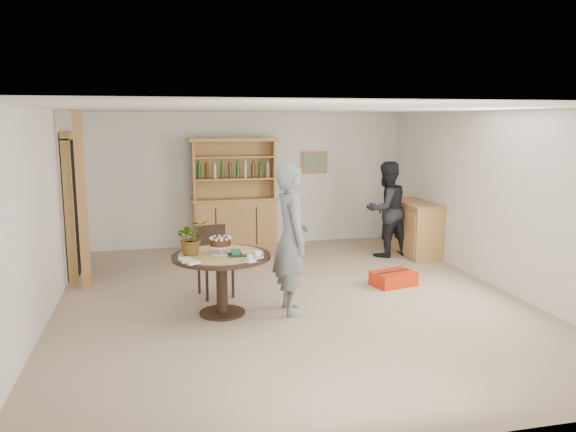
{
  "coord_description": "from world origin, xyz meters",
  "views": [
    {
      "loc": [
        -1.67,
        -6.98,
        2.37
      ],
      "look_at": [
        0.08,
        0.47,
        1.05
      ],
      "focal_mm": 35.0,
      "sensor_mm": 36.0,
      "label": 1
    }
  ],
  "objects_px": {
    "sideboard": "(415,228)",
    "dining_table": "(222,266)",
    "teen_boy": "(291,239)",
    "red_suitcase": "(393,278)",
    "dining_chair": "(213,256)",
    "adult_person": "(386,209)",
    "hutch": "(234,211)"
  },
  "relations": [
    {
      "from": "sideboard",
      "to": "dining_table",
      "type": "height_order",
      "value": "sideboard"
    },
    {
      "from": "teen_boy",
      "to": "red_suitcase",
      "type": "relative_size",
      "value": 2.73
    },
    {
      "from": "dining_chair",
      "to": "red_suitcase",
      "type": "distance_m",
      "value": 2.61
    },
    {
      "from": "adult_person",
      "to": "dining_table",
      "type": "bearing_deg",
      "value": 20.33
    },
    {
      "from": "hutch",
      "to": "red_suitcase",
      "type": "relative_size",
      "value": 3.0
    },
    {
      "from": "hutch",
      "to": "sideboard",
      "type": "xyz_separation_m",
      "value": [
        3.04,
        -1.24,
        -0.22
      ]
    },
    {
      "from": "dining_table",
      "to": "dining_chair",
      "type": "relative_size",
      "value": 1.27
    },
    {
      "from": "hutch",
      "to": "adult_person",
      "type": "xyz_separation_m",
      "value": [
        2.49,
        -1.23,
        0.14
      ]
    },
    {
      "from": "adult_person",
      "to": "red_suitcase",
      "type": "distance_m",
      "value": 1.95
    },
    {
      "from": "hutch",
      "to": "teen_boy",
      "type": "height_order",
      "value": "hutch"
    },
    {
      "from": "teen_boy",
      "to": "red_suitcase",
      "type": "distance_m",
      "value": 2.03
    },
    {
      "from": "teen_boy",
      "to": "adult_person",
      "type": "xyz_separation_m",
      "value": [
        2.29,
        2.46,
        -0.1
      ]
    },
    {
      "from": "sideboard",
      "to": "red_suitcase",
      "type": "xyz_separation_m",
      "value": [
        -1.14,
        -1.7,
        -0.37
      ]
    },
    {
      "from": "sideboard",
      "to": "teen_boy",
      "type": "bearing_deg",
      "value": -139.21
    },
    {
      "from": "teen_boy",
      "to": "dining_chair",
      "type": "bearing_deg",
      "value": 43.08
    },
    {
      "from": "sideboard",
      "to": "teen_boy",
      "type": "height_order",
      "value": "teen_boy"
    },
    {
      "from": "adult_person",
      "to": "dining_chair",
      "type": "bearing_deg",
      "value": 9.29
    },
    {
      "from": "sideboard",
      "to": "red_suitcase",
      "type": "height_order",
      "value": "sideboard"
    },
    {
      "from": "hutch",
      "to": "dining_chair",
      "type": "relative_size",
      "value": 2.16
    },
    {
      "from": "sideboard",
      "to": "red_suitcase",
      "type": "relative_size",
      "value": 1.85
    },
    {
      "from": "dining_chair",
      "to": "adult_person",
      "type": "height_order",
      "value": "adult_person"
    },
    {
      "from": "hutch",
      "to": "dining_table",
      "type": "height_order",
      "value": "hutch"
    },
    {
      "from": "adult_person",
      "to": "hutch",
      "type": "bearing_deg",
      "value": -42.83
    },
    {
      "from": "hutch",
      "to": "red_suitcase",
      "type": "xyz_separation_m",
      "value": [
        1.9,
        -2.94,
        -0.59
      ]
    },
    {
      "from": "sideboard",
      "to": "dining_table",
      "type": "distance_m",
      "value": 4.37
    },
    {
      "from": "hutch",
      "to": "dining_table",
      "type": "bearing_deg",
      "value": -100.21
    },
    {
      "from": "hutch",
      "to": "sideboard",
      "type": "bearing_deg",
      "value": -22.21
    },
    {
      "from": "dining_table",
      "to": "hutch",
      "type": "bearing_deg",
      "value": 79.79
    },
    {
      "from": "dining_chair",
      "to": "teen_boy",
      "type": "xyz_separation_m",
      "value": [
        0.87,
        -0.93,
        0.39
      ]
    },
    {
      "from": "dining_chair",
      "to": "teen_boy",
      "type": "distance_m",
      "value": 1.33
    },
    {
      "from": "dining_table",
      "to": "sideboard",
      "type": "bearing_deg",
      "value": 32.49
    },
    {
      "from": "sideboard",
      "to": "dining_chair",
      "type": "xyz_separation_m",
      "value": [
        -3.7,
        -1.52,
        0.06
      ]
    }
  ]
}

